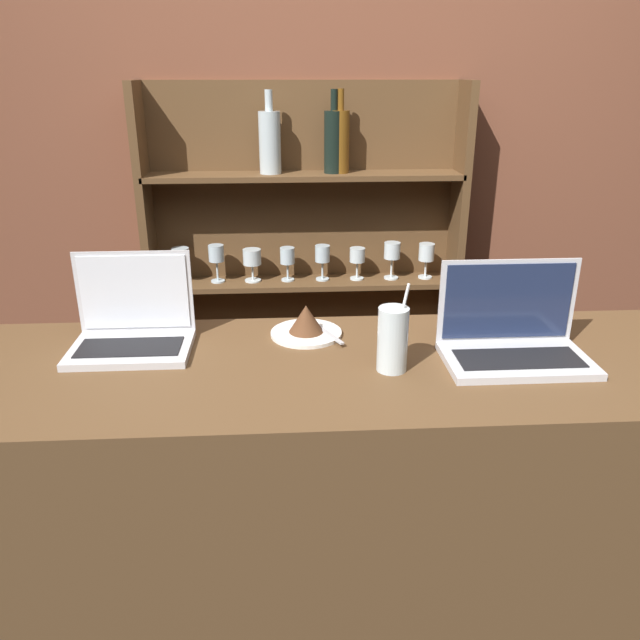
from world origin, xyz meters
The scene contains 7 objects.
bar_counter centered at (0.00, 0.30, 0.53)m, with size 2.04×0.61×1.05m.
back_wall centered at (0.00, 1.44, 1.35)m, with size 7.00×0.06×2.70m.
back_shelf centered at (-0.11, 1.36, 0.89)m, with size 1.22×0.18×1.67m.
laptop_near centered at (-0.58, 0.43, 1.10)m, with size 0.29×0.21×0.23m.
laptop_far centered at (0.35, 0.31, 1.10)m, with size 0.34×0.21×0.23m.
cake_plate centered at (-0.14, 0.48, 1.08)m, with size 0.19×0.19×0.08m.
water_glass centered at (0.05, 0.26, 1.13)m, with size 0.07×0.07×0.21m.
Camera 1 is at (-0.20, -1.04, 1.70)m, focal length 35.00 mm.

